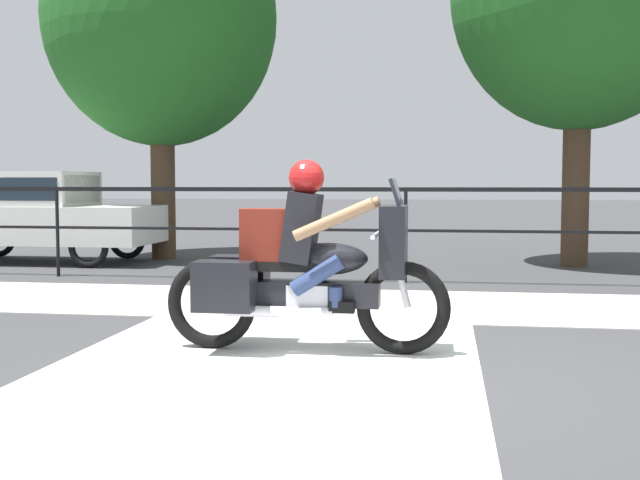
{
  "coord_description": "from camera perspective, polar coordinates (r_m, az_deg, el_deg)",
  "views": [
    {
      "loc": [
        0.52,
        -5.61,
        1.39
      ],
      "look_at": [
        -0.59,
        1.54,
        0.86
      ],
      "focal_mm": 45.0,
      "sensor_mm": 36.0,
      "label": 1
    }
  ],
  "objects": [
    {
      "name": "crosswalk_band",
      "position": [
        5.74,
        -4.91,
        -9.82
      ],
      "size": [
        3.22,
        6.0,
        0.01
      ],
      "primitive_type": "cube",
      "color": "silver",
      "rests_on": "ground"
    },
    {
      "name": "motorcycle",
      "position": [
        6.54,
        -1.34,
        -1.94
      ],
      "size": [
        2.35,
        0.76,
        1.57
      ],
      "rotation": [
        0.0,
        0.0,
        -0.04
      ],
      "color": "black",
      "rests_on": "ground"
    },
    {
      "name": "ground_plane",
      "position": [
        5.8,
        3.44,
        -9.7
      ],
      "size": [
        120.0,
        120.0,
        0.0
      ],
      "primitive_type": "plane",
      "color": "#38383A"
    },
    {
      "name": "tree_behind_car",
      "position": [
        15.14,
        -11.26,
        15.15
      ],
      "size": [
        4.15,
        4.15,
        6.61
      ],
      "color": "#473323",
      "rests_on": "ground"
    },
    {
      "name": "sidewalk_band",
      "position": [
        9.13,
        5.45,
        -4.6
      ],
      "size": [
        44.0,
        2.4,
        0.01
      ],
      "primitive_type": "cube",
      "color": "#B7B2A8",
      "rests_on": "ground"
    },
    {
      "name": "fence_railing",
      "position": [
        11.04,
        6.11,
        2.27
      ],
      "size": [
        36.0,
        0.05,
        1.32
      ],
      "color": "black",
      "rests_on": "ground"
    },
    {
      "name": "parked_car",
      "position": [
        14.77,
        -19.65,
        1.98
      ],
      "size": [
        4.07,
        1.74,
        1.57
      ],
      "rotation": [
        0.0,
        0.0,
        -0.01
      ],
      "color": "silver",
      "rests_on": "ground"
    }
  ]
}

